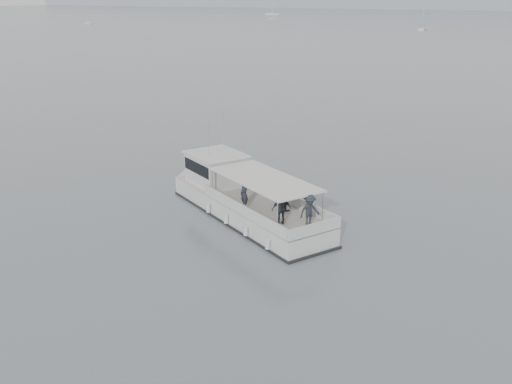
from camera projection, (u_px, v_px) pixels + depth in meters
The scene contains 3 objects.
ground at pixel (339, 234), 29.13m from camera, with size 1400.00×1400.00×0.00m, color slate.
tour_boat at pixel (237, 197), 31.84m from camera, with size 12.76×7.58×5.53m.
moored_fleet at pixel (461, 25), 233.49m from camera, with size 389.21×216.18×11.24m.
Camera 1 is at (11.22, -24.77, 11.49)m, focal length 40.00 mm.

